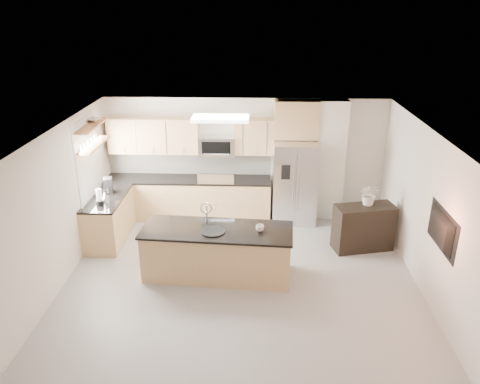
{
  "coord_description": "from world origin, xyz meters",
  "views": [
    {
      "loc": [
        0.24,
        -6.45,
        4.48
      ],
      "look_at": [
        -0.04,
        1.3,
        1.29
      ],
      "focal_mm": 35.0,
      "sensor_mm": 36.0,
      "label": 1
    }
  ],
  "objects_px": {
    "microwave": "(217,146)",
    "island": "(217,252)",
    "refrigerator": "(294,182)",
    "television": "(437,230)",
    "platter": "(213,231)",
    "blender": "(99,198)",
    "flower_vase": "(370,189)",
    "bowl": "(94,120)",
    "range": "(217,198)",
    "cup": "(260,228)",
    "kettle": "(105,197)",
    "credenza": "(363,227)",
    "coffee_maker": "(108,186)"
  },
  "relations": [
    {
      "from": "range",
      "to": "kettle",
      "type": "distance_m",
      "value": 2.46
    },
    {
      "from": "refrigerator",
      "to": "television",
      "type": "xyz_separation_m",
      "value": [
        1.85,
        -3.07,
        0.46
      ]
    },
    {
      "from": "bowl",
      "to": "range",
      "type": "bearing_deg",
      "value": 18.14
    },
    {
      "from": "range",
      "to": "platter",
      "type": "relative_size",
      "value": 2.78
    },
    {
      "from": "microwave",
      "to": "island",
      "type": "height_order",
      "value": "microwave"
    },
    {
      "from": "range",
      "to": "television",
      "type": "distance_m",
      "value": 4.78
    },
    {
      "from": "island",
      "to": "television",
      "type": "distance_m",
      "value": 3.54
    },
    {
      "from": "cup",
      "to": "blender",
      "type": "height_order",
      "value": "blender"
    },
    {
      "from": "kettle",
      "to": "television",
      "type": "height_order",
      "value": "television"
    },
    {
      "from": "kettle",
      "to": "flower_vase",
      "type": "relative_size",
      "value": 0.37
    },
    {
      "from": "range",
      "to": "coffee_maker",
      "type": "relative_size",
      "value": 3.7
    },
    {
      "from": "blender",
      "to": "television",
      "type": "height_order",
      "value": "television"
    },
    {
      "from": "microwave",
      "to": "television",
      "type": "relative_size",
      "value": 0.71
    },
    {
      "from": "coffee_maker",
      "to": "range",
      "type": "bearing_deg",
      "value": 22.02
    },
    {
      "from": "kettle",
      "to": "blender",
      "type": "bearing_deg",
      "value": -106.03
    },
    {
      "from": "kettle",
      "to": "flower_vase",
      "type": "bearing_deg",
      "value": 1.12
    },
    {
      "from": "platter",
      "to": "blender",
      "type": "xyz_separation_m",
      "value": [
        -2.21,
        0.95,
        0.16
      ]
    },
    {
      "from": "flower_vase",
      "to": "television",
      "type": "bearing_deg",
      "value": -74.55
    },
    {
      "from": "kettle",
      "to": "refrigerator",
      "type": "bearing_deg",
      "value": 18.66
    },
    {
      "from": "island",
      "to": "kettle",
      "type": "relative_size",
      "value": 11.28
    },
    {
      "from": "cup",
      "to": "coffee_maker",
      "type": "height_order",
      "value": "coffee_maker"
    },
    {
      "from": "microwave",
      "to": "island",
      "type": "xyz_separation_m",
      "value": [
        0.19,
        -2.43,
        -1.18
      ]
    },
    {
      "from": "refrigerator",
      "to": "credenza",
      "type": "distance_m",
      "value": 1.8
    },
    {
      "from": "blender",
      "to": "flower_vase",
      "type": "bearing_deg",
      "value": 3.08
    },
    {
      "from": "platter",
      "to": "bowl",
      "type": "distance_m",
      "value": 3.27
    },
    {
      "from": "refrigerator",
      "to": "flower_vase",
      "type": "distance_m",
      "value": 1.78
    },
    {
      "from": "platter",
      "to": "bowl",
      "type": "relative_size",
      "value": 1.27
    },
    {
      "from": "blender",
      "to": "range",
      "type": "bearing_deg",
      "value": 35.21
    },
    {
      "from": "platter",
      "to": "bowl",
      "type": "xyz_separation_m",
      "value": [
        -2.38,
        1.68,
        1.48
      ]
    },
    {
      "from": "refrigerator",
      "to": "flower_vase",
      "type": "xyz_separation_m",
      "value": [
        1.32,
        -1.15,
        0.32
      ]
    },
    {
      "from": "cup",
      "to": "refrigerator",
      "type": "bearing_deg",
      "value": 72.13
    },
    {
      "from": "platter",
      "to": "television",
      "type": "distance_m",
      "value": 3.48
    },
    {
      "from": "kettle",
      "to": "coffee_maker",
      "type": "xyz_separation_m",
      "value": [
        -0.07,
        0.44,
        0.04
      ]
    },
    {
      "from": "range",
      "to": "island",
      "type": "height_order",
      "value": "island"
    },
    {
      "from": "microwave",
      "to": "kettle",
      "type": "distance_m",
      "value": 2.54
    },
    {
      "from": "coffee_maker",
      "to": "microwave",
      "type": "bearing_deg",
      "value": 24.88
    },
    {
      "from": "television",
      "to": "flower_vase",
      "type": "bearing_deg",
      "value": 15.45
    },
    {
      "from": "refrigerator",
      "to": "cup",
      "type": "relative_size",
      "value": 12.91
    },
    {
      "from": "range",
      "to": "kettle",
      "type": "xyz_separation_m",
      "value": [
        -2.03,
        -1.29,
        0.55
      ]
    },
    {
      "from": "microwave",
      "to": "bowl",
      "type": "distance_m",
      "value": 2.52
    },
    {
      "from": "refrigerator",
      "to": "blender",
      "type": "distance_m",
      "value": 4.0
    },
    {
      "from": "island",
      "to": "bowl",
      "type": "bearing_deg",
      "value": 151.1
    },
    {
      "from": "range",
      "to": "blender",
      "type": "distance_m",
      "value": 2.61
    },
    {
      "from": "range",
      "to": "island",
      "type": "bearing_deg",
      "value": -85.31
    },
    {
      "from": "refrigerator",
      "to": "bowl",
      "type": "height_order",
      "value": "bowl"
    },
    {
      "from": "range",
      "to": "blender",
      "type": "xyz_separation_m",
      "value": [
        -2.07,
        -1.46,
        0.59
      ]
    },
    {
      "from": "island",
      "to": "credenza",
      "type": "xyz_separation_m",
      "value": [
        2.72,
        1.04,
        0.0
      ]
    },
    {
      "from": "coffee_maker",
      "to": "bowl",
      "type": "xyz_separation_m",
      "value": [
        -0.16,
        0.11,
        1.31
      ]
    },
    {
      "from": "blender",
      "to": "platter",
      "type": "bearing_deg",
      "value": -23.37
    },
    {
      "from": "cup",
      "to": "television",
      "type": "bearing_deg",
      "value": -16.57
    }
  ]
}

